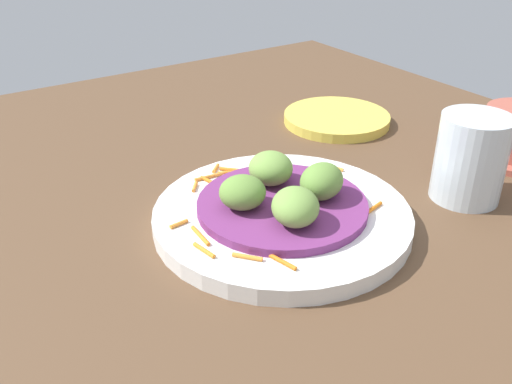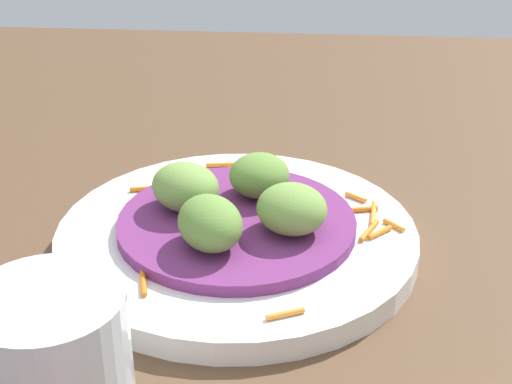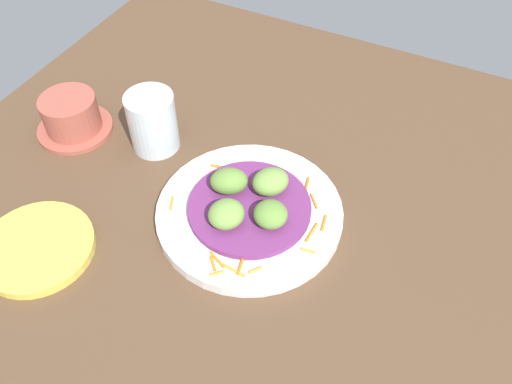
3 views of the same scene
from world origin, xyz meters
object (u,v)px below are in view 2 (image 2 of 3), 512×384
at_px(guac_scoop_left, 259,175).
at_px(main_plate, 237,239).
at_px(guac_scoop_back, 290,209).
at_px(water_glass, 56,378).
at_px(guac_scoop_center, 185,187).
at_px(guac_scoop_right, 210,223).

bearing_deg(guac_scoop_left, main_plate, -19.43).
bearing_deg(guac_scoop_back, water_glass, -29.46).
height_order(guac_scoop_left, guac_scoop_center, guac_scoop_center).
distance_m(guac_scoop_left, guac_scoop_center, 0.06).
bearing_deg(guac_scoop_center, guac_scoop_back, 70.57).
relative_size(main_plate, guac_scoop_center, 4.97).
distance_m(guac_scoop_left, water_glass, 0.26).
relative_size(guac_scoop_left, water_glass, 0.48).
xyz_separation_m(guac_scoop_left, water_glass, (0.24, -0.08, 0.01)).
xyz_separation_m(main_plate, guac_scoop_center, (-0.01, -0.04, 0.04)).
xyz_separation_m(main_plate, guac_scoop_back, (0.01, 0.04, 0.04)).
bearing_deg(guac_scoop_center, guac_scoop_left, 115.57).
distance_m(guac_scoop_back, water_glass, 0.22).
distance_m(main_plate, guac_scoop_right, 0.06).
bearing_deg(main_plate, water_glass, -18.50).
bearing_deg(guac_scoop_right, guac_scoop_center, -154.43).
relative_size(guac_scoop_center, guac_scoop_back, 1.06).
bearing_deg(guac_scoop_right, guac_scoop_back, 115.57).
bearing_deg(guac_scoop_back, guac_scoop_right, -64.43).
xyz_separation_m(guac_scoop_left, guac_scoop_back, (0.05, 0.03, 0.00)).
xyz_separation_m(guac_scoop_left, guac_scoop_center, (0.03, -0.05, 0.00)).
height_order(main_plate, guac_scoop_right, guac_scoop_right).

